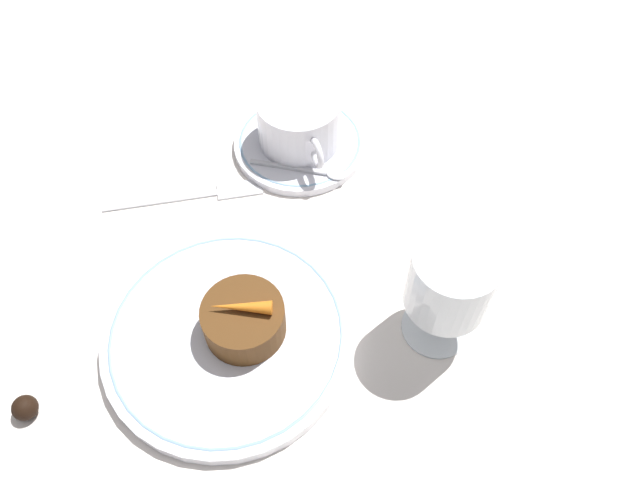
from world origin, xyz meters
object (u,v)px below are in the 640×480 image
at_px(wine_glass, 450,285).
at_px(dessert_cake, 244,320).
at_px(dinner_plate, 227,336).
at_px(coffee_cup, 299,120).
at_px(fork, 202,194).

relative_size(wine_glass, dessert_cake, 1.60).
relative_size(dinner_plate, wine_glass, 1.92).
height_order(coffee_cup, dessert_cake, coffee_cup).
bearing_deg(coffee_cup, dinner_plate, -34.65).
xyz_separation_m(coffee_cup, dessert_cake, (0.21, -0.13, -0.01)).
distance_m(fork, dessert_cake, 0.18).
relative_size(dinner_plate, fork, 1.33).
height_order(coffee_cup, wine_glass, wine_glass).
relative_size(fork, dessert_cake, 2.30).
height_order(wine_glass, dessert_cake, wine_glass).
bearing_deg(wine_glass, dinner_plate, -106.76).
distance_m(wine_glass, fork, 0.30).
bearing_deg(fork, wine_glass, 35.55).
relative_size(dinner_plate, coffee_cup, 1.94).
height_order(dinner_plate, wine_glass, wine_glass).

